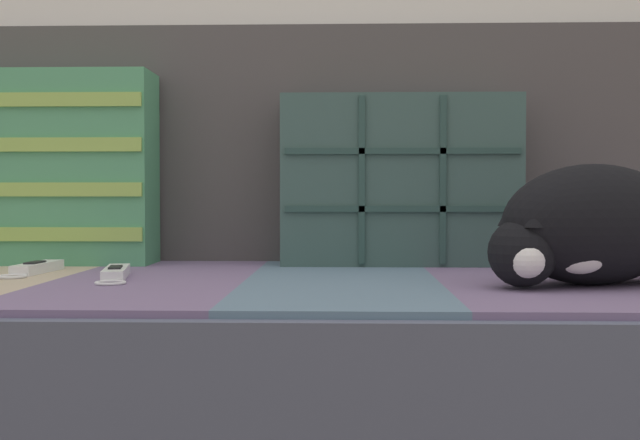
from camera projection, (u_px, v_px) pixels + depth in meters
name	position (u px, v px, depth m)	size (l,w,h in m)	color
couch	(250.00, 376.00, 1.40)	(2.03, 0.92, 0.35)	gray
sofa_backrest	(271.00, 145.00, 1.77)	(1.99, 0.14, 0.50)	#474242
throw_pillow_quilted	(400.00, 181.00, 1.62)	(0.48, 0.14, 0.34)	#38514C
throw_pillow_striped	(39.00, 168.00, 1.64)	(0.47, 0.14, 0.39)	#4C9366
sleeping_cat	(589.00, 228.00, 1.25)	(0.38, 0.32, 0.19)	black
game_remote_near	(116.00, 273.00, 1.35)	(0.08, 0.21, 0.02)	white
game_remote_far	(36.00, 268.00, 1.45)	(0.06, 0.20, 0.02)	white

